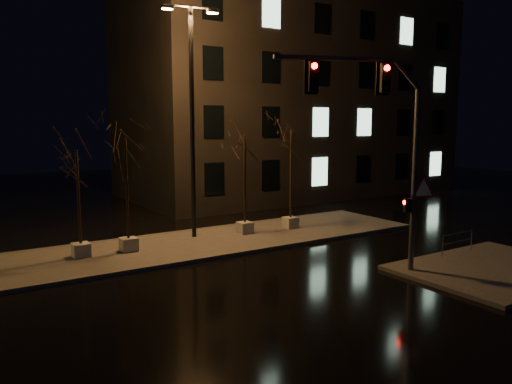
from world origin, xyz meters
TOP-DOWN VIEW (x-y plane):
  - ground at (0.00, 0.00)m, footprint 90.00×90.00m
  - median at (0.00, 6.00)m, footprint 22.00×5.00m
  - sidewalk_corner at (7.50, -3.50)m, footprint 7.00×5.00m
  - building at (14.00, 18.00)m, footprint 25.00×12.00m
  - tree_1 at (-5.07, 6.26)m, footprint 1.80×1.80m
  - tree_2 at (-3.16, 6.14)m, footprint 1.80×1.80m
  - tree_3 at (2.66, 6.37)m, footprint 1.80×1.80m
  - tree_4 at (5.28, 6.21)m, footprint 1.80×1.80m
  - traffic_signal_mast at (3.46, -1.63)m, footprint 5.81×2.11m
  - streetlight_main at (0.29, 7.06)m, footprint 2.61×0.68m
  - guard_rail_a at (8.04, -1.50)m, footprint 1.99×0.09m

SIDE VIEW (x-z plane):
  - ground at x=0.00m, z-range 0.00..0.00m
  - median at x=0.00m, z-range 0.00..0.15m
  - sidewalk_corner at x=7.50m, z-range 0.00..0.15m
  - guard_rail_a at x=8.04m, z-range 0.28..1.14m
  - tree_1 at x=-5.07m, z-range 1.28..5.65m
  - tree_2 at x=-3.16m, z-range 1.40..6.22m
  - tree_3 at x=2.66m, z-range 1.41..6.28m
  - tree_4 at x=5.28m, z-range 1.47..6.56m
  - traffic_signal_mast at x=3.46m, z-range 1.32..8.79m
  - streetlight_main at x=0.29m, z-range 0.95..11.40m
  - building at x=14.00m, z-range 0.00..15.00m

